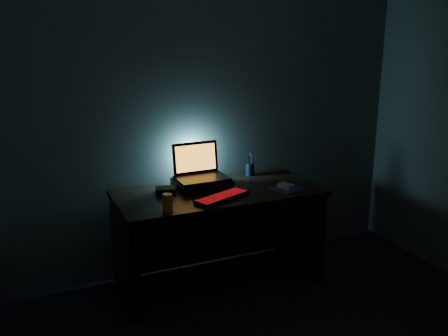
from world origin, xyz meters
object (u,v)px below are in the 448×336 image
pen_cup (250,169)px  juice_glass (167,203)px  router (166,191)px  mouse (286,186)px  keyboard (222,197)px  laptop (199,170)px

pen_cup → juice_glass: juice_glass is taller
router → mouse: bearing=-2.4°
keyboard → router: size_ratio=2.71×
keyboard → juice_glass: juice_glass is taller
laptop → juice_glass: 0.59m
keyboard → juice_glass: (-0.42, -0.08, 0.05)m
keyboard → juice_glass: size_ratio=3.78×
juice_glass → router: size_ratio=0.72×
laptop → pen_cup: 0.49m
laptop → keyboard: size_ratio=0.87×
laptop → router: 0.32m
mouse → router: bearing=145.3°
juice_glass → keyboard: bearing=11.0°
pen_cup → router: (-0.77, -0.19, -0.03)m
mouse → juice_glass: juice_glass is taller
keyboard → router: 0.42m
keyboard → pen_cup: size_ratio=4.46×
juice_glass → router: 0.36m
keyboard → mouse: bearing=-20.7°
laptop → router: laptop is taller
mouse → pen_cup: (-0.09, 0.43, 0.03)m
laptop → mouse: bearing=-32.3°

